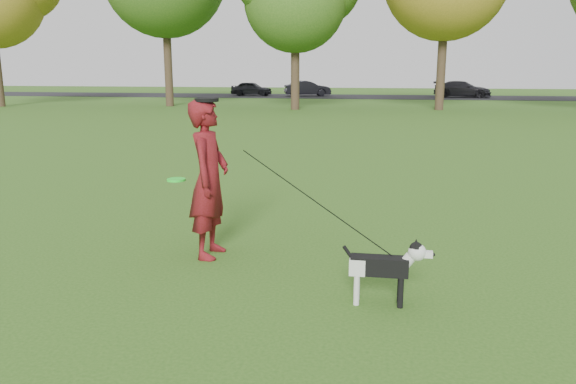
% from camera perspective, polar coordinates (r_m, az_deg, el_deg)
% --- Properties ---
extents(ground, '(120.00, 120.00, 0.00)m').
position_cam_1_polar(ground, '(6.60, 1.84, -8.27)').
color(ground, '#285116').
rests_on(ground, ground).
extents(road, '(120.00, 7.00, 0.02)m').
position_cam_1_polar(road, '(46.18, 8.46, 9.55)').
color(road, black).
rests_on(road, ground).
extents(man, '(0.49, 0.73, 1.98)m').
position_cam_1_polar(man, '(7.02, -8.02, 1.29)').
color(man, '#57100C').
rests_on(man, ground).
extents(dog, '(0.91, 0.18, 0.69)m').
position_cam_1_polar(dog, '(5.73, 9.96, -7.27)').
color(dog, black).
rests_on(dog, ground).
extents(car_left, '(3.43, 1.51, 1.15)m').
position_cam_1_polar(car_left, '(47.36, -3.72, 10.44)').
color(car_left, black).
rests_on(car_left, road).
extents(car_mid, '(3.95, 2.31, 1.23)m').
position_cam_1_polar(car_mid, '(46.53, 1.99, 10.47)').
color(car_mid, black).
rests_on(car_mid, road).
extents(car_right, '(4.60, 2.52, 1.26)m').
position_cam_1_polar(car_right, '(46.56, 17.29, 9.94)').
color(car_right, black).
rests_on(car_right, road).
extents(man_held_items, '(2.82, 1.32, 1.52)m').
position_cam_1_polar(man_held_items, '(6.16, 2.65, -0.86)').
color(man_held_items, '#20FF2E').
rests_on(man_held_items, ground).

